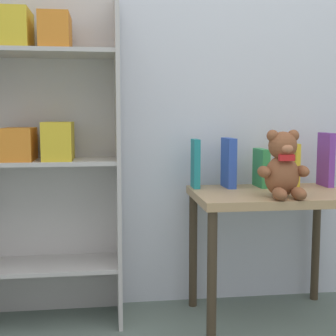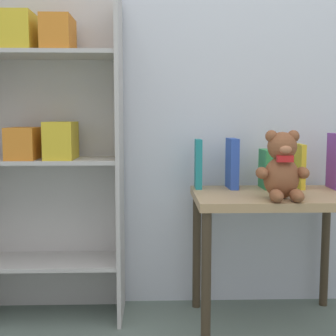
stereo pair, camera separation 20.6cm
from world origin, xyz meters
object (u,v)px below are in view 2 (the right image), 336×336
Objects in this scene: bookshelf_side at (45,141)px; book_standing_teal at (198,164)px; book_standing_blue at (232,163)px; teddy_bear at (282,168)px; book_standing_yellow at (300,166)px; display_table at (273,213)px; book_standing_purple at (334,161)px; book_standing_green at (266,169)px.

bookshelf_side is 6.42× the size of book_standing_teal.
book_standing_blue is (0.16, -0.01, 0.00)m from book_standing_teal.
book_standing_blue is at bearing 118.29° from teddy_bear.
book_standing_teal reaches higher than book_standing_yellow.
teddy_bear reaches higher than display_table.
display_table is 0.41m from book_standing_purple.
display_table is 0.41m from book_standing_teal.
bookshelf_side is at bearing 164.09° from teddy_bear.
book_standing_blue reaches higher than display_table.
book_standing_teal is at bearing 0.41° from bookshelf_side.
book_standing_teal is (-0.31, 0.29, -0.01)m from teddy_bear.
book_standing_purple is at bearing -0.90° from bookshelf_side.
bookshelf_side is at bearing 179.88° from book_standing_purple.
bookshelf_side is 1.18m from book_standing_yellow.
bookshelf_side is at bearing 178.16° from book_standing_green.
book_standing_green reaches higher than display_table.
book_standing_yellow is at bearing -0.89° from book_standing_teal.
book_standing_yellow is (1.18, -0.01, -0.12)m from bookshelf_side.
book_standing_blue is at bearing 178.41° from book_standing_purple.
book_standing_yellow is (0.16, 0.15, 0.19)m from display_table.
bookshelf_side is at bearing -178.52° from book_standing_yellow.
book_standing_green is (0.16, -0.00, -0.03)m from book_standing_blue.
book_standing_yellow reaches higher than book_standing_green.
book_standing_teal is 1.26× the size of book_standing_green.
display_table is 0.23m from book_standing_green.
book_standing_purple reaches higher than book_standing_yellow.
book_standing_blue is at bearing -1.52° from book_standing_teal.
book_standing_green is 0.16m from book_standing_yellow.
display_table is at bearing -135.37° from book_standing_yellow.
teddy_bear is at bearing -92.11° from book_standing_green.
book_standing_yellow is (0.47, -0.01, -0.01)m from book_standing_teal.
bookshelf_side is 0.71m from book_standing_teal.
book_standing_blue is 1.13× the size of book_standing_yellow.
bookshelf_side is 1.34m from book_standing_purple.
teddy_bear reaches higher than book_standing_teal.
bookshelf_side reaches higher than display_table.
teddy_bear is at bearing -139.08° from book_standing_purple.
bookshelf_side is 8.10× the size of book_standing_green.
display_table is at bearing -91.55° from book_standing_green.
book_standing_teal is (-0.32, 0.16, 0.20)m from display_table.
book_standing_yellow is (0.32, -0.01, -0.01)m from book_standing_blue.
bookshelf_side is 1.03m from book_standing_green.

